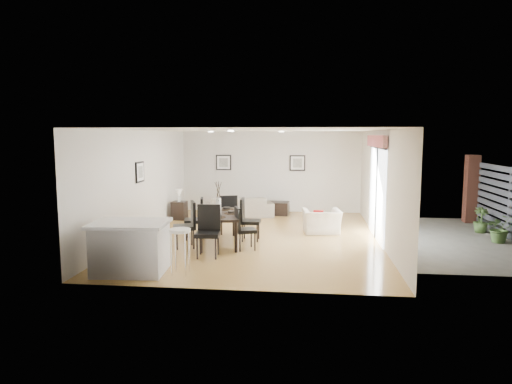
# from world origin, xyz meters

# --- Properties ---
(ground) EXTENTS (8.00, 8.00, 0.00)m
(ground) POSITION_xyz_m (0.00, 0.00, 0.00)
(ground) COLOR tan
(ground) RESTS_ON ground
(wall_back) EXTENTS (6.00, 0.04, 2.70)m
(wall_back) POSITION_xyz_m (0.00, 4.00, 1.35)
(wall_back) COLOR beige
(wall_back) RESTS_ON ground
(wall_front) EXTENTS (6.00, 0.04, 2.70)m
(wall_front) POSITION_xyz_m (0.00, -4.00, 1.35)
(wall_front) COLOR beige
(wall_front) RESTS_ON ground
(wall_left) EXTENTS (0.04, 8.00, 2.70)m
(wall_left) POSITION_xyz_m (-3.00, 0.00, 1.35)
(wall_left) COLOR beige
(wall_left) RESTS_ON ground
(wall_right) EXTENTS (0.04, 8.00, 2.70)m
(wall_right) POSITION_xyz_m (3.00, 0.00, 1.35)
(wall_right) COLOR beige
(wall_right) RESTS_ON ground
(ceiling) EXTENTS (6.00, 8.00, 0.02)m
(ceiling) POSITION_xyz_m (0.00, 0.00, 2.70)
(ceiling) COLOR white
(ceiling) RESTS_ON wall_back
(sofa) EXTENTS (2.37, 1.47, 0.65)m
(sofa) POSITION_xyz_m (-0.94, 2.79, 0.32)
(sofa) COLOR gray
(sofa) RESTS_ON ground
(armchair) EXTENTS (1.05, 0.95, 0.62)m
(armchair) POSITION_xyz_m (1.63, 0.70, 0.31)
(armchair) COLOR beige
(armchair) RESTS_ON ground
(courtyard_plant_a) EXTENTS (0.66, 0.58, 0.70)m
(courtyard_plant_a) POSITION_xyz_m (5.87, 0.09, 0.35)
(courtyard_plant_a) COLOR #395323
(courtyard_plant_a) RESTS_ON ground
(courtyard_plant_b) EXTENTS (0.42, 0.42, 0.68)m
(courtyard_plant_b) POSITION_xyz_m (5.83, 1.22, 0.34)
(courtyard_plant_b) COLOR #395323
(courtyard_plant_b) RESTS_ON ground
(dining_table) EXTENTS (1.21, 1.91, 0.74)m
(dining_table) POSITION_xyz_m (-0.84, -0.81, 0.67)
(dining_table) COLOR black
(dining_table) RESTS_ON ground
(dining_chair_wnear) EXTENTS (0.62, 0.62, 1.07)m
(dining_chair_wnear) POSITION_xyz_m (-1.46, -1.22, 0.60)
(dining_chair_wnear) COLOR black
(dining_chair_wnear) RESTS_ON ground
(dining_chair_wfar) EXTENTS (0.55, 0.55, 1.03)m
(dining_chair_wfar) POSITION_xyz_m (-1.46, -0.35, 0.58)
(dining_chair_wfar) COLOR black
(dining_chair_wfar) RESTS_ON ground
(dining_chair_enear) EXTENTS (0.56, 0.56, 0.97)m
(dining_chair_enear) POSITION_xyz_m (-0.21, -1.29, 0.54)
(dining_chair_enear) COLOR black
(dining_chair_enear) RESTS_ON ground
(dining_chair_efar) EXTENTS (0.47, 0.47, 1.04)m
(dining_chair_efar) POSITION_xyz_m (-0.22, -0.37, 0.58)
(dining_chair_efar) COLOR black
(dining_chair_efar) RESTS_ON ground
(dining_chair_head) EXTENTS (0.52, 0.52, 1.10)m
(dining_chair_head) POSITION_xyz_m (-0.84, -1.90, 0.62)
(dining_chair_head) COLOR black
(dining_chair_head) RESTS_ON ground
(dining_chair_foot) EXTENTS (0.59, 0.59, 1.03)m
(dining_chair_foot) POSITION_xyz_m (-0.81, 0.29, 0.58)
(dining_chair_foot) COLOR black
(dining_chair_foot) RESTS_ON ground
(vase) EXTENTS (0.92, 1.45, 0.76)m
(vase) POSITION_xyz_m (-0.84, -0.81, 1.03)
(vase) COLOR white
(vase) RESTS_ON dining_table
(coffee_table) EXTENTS (1.08, 0.69, 0.42)m
(coffee_table) POSITION_xyz_m (0.13, 3.38, 0.21)
(coffee_table) COLOR black
(coffee_table) RESTS_ON ground
(side_table) EXTENTS (0.44, 0.44, 0.56)m
(side_table) POSITION_xyz_m (-2.66, 2.17, 0.28)
(side_table) COLOR black
(side_table) RESTS_ON ground
(table_lamp) EXTENTS (0.20, 0.20, 0.37)m
(table_lamp) POSITION_xyz_m (-2.66, 2.17, 0.80)
(table_lamp) COLOR white
(table_lamp) RESTS_ON side_table
(cushion) EXTENTS (0.27, 0.11, 0.26)m
(cushion) POSITION_xyz_m (1.54, 0.61, 0.49)
(cushion) COLOR #A91715
(cushion) RESTS_ON armchair
(kitchen_island) EXTENTS (1.46, 1.17, 0.97)m
(kitchen_island) POSITION_xyz_m (-2.04, -3.23, 0.49)
(kitchen_island) COLOR silver
(kitchen_island) RESTS_ON ground
(bar_stool) EXTENTS (0.39, 0.39, 0.86)m
(bar_stool) POSITION_xyz_m (-1.08, -3.23, 0.74)
(bar_stool) COLOR silver
(bar_stool) RESTS_ON ground
(framed_print_back_left) EXTENTS (0.52, 0.04, 0.52)m
(framed_print_back_left) POSITION_xyz_m (-1.60, 3.97, 1.65)
(framed_print_back_left) COLOR black
(framed_print_back_left) RESTS_ON wall_back
(framed_print_back_right) EXTENTS (0.52, 0.04, 0.52)m
(framed_print_back_right) POSITION_xyz_m (0.90, 3.97, 1.65)
(framed_print_back_right) COLOR black
(framed_print_back_right) RESTS_ON wall_back
(framed_print_left_wall) EXTENTS (0.04, 0.52, 0.52)m
(framed_print_left_wall) POSITION_xyz_m (-2.97, -0.20, 1.65)
(framed_print_left_wall) COLOR black
(framed_print_left_wall) RESTS_ON wall_left
(sliding_door) EXTENTS (0.12, 2.70, 2.57)m
(sliding_door) POSITION_xyz_m (2.96, 0.30, 1.66)
(sliding_door) COLOR white
(sliding_door) RESTS_ON wall_right
(courtyard) EXTENTS (6.00, 6.00, 2.00)m
(courtyard) POSITION_xyz_m (6.16, 0.87, 0.92)
(courtyard) COLOR gray
(courtyard) RESTS_ON ground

